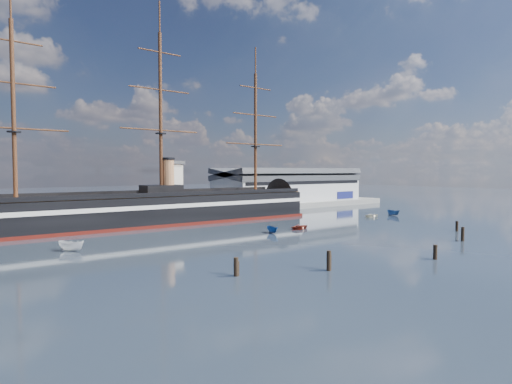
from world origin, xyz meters
TOP-DOWN VIEW (x-y plane):
  - ground at (0.00, 40.00)m, footprint 600.00×600.00m
  - quay at (10.00, 76.00)m, footprint 180.00×18.00m
  - warehouse at (58.00, 80.00)m, footprint 63.00×21.00m
  - quay_tower at (3.00, 73.00)m, footprint 5.00×5.00m
  - warship at (-11.49, 60.00)m, footprint 113.22×20.12m
  - motorboat_a at (-37.79, 34.61)m, footprint 6.09×5.12m
  - motorboat_b at (13.47, 29.42)m, footprint 1.73×3.45m
  - motorboat_c at (3.57, 28.53)m, footprint 5.25×3.04m
  - motorboat_e at (49.07, 34.33)m, footprint 1.45×3.27m
  - motorboat_f at (58.46, 33.31)m, footprint 5.75×2.79m
  - piling_near_left at (-14.12, -3.41)m, footprint 0.64×0.64m
  - piling_near_mid at (4.68, -9.01)m, footprint 0.64×0.64m
  - piling_near_right at (25.81, -3.48)m, footprint 0.64×0.64m
  - piling_far_right at (38.57, 3.78)m, footprint 0.64×0.64m
  - piling_extra at (-26.07, 2.29)m, footprint 0.64×0.64m

SIDE VIEW (x-z plane):
  - ground at x=0.00m, z-range 0.00..0.00m
  - quay at x=10.00m, z-range -1.00..1.00m
  - motorboat_a at x=-37.79m, z-range -1.18..1.18m
  - motorboat_b at x=13.47m, z-range -0.77..0.77m
  - motorboat_c at x=3.57m, z-range -0.99..0.99m
  - motorboat_e at x=49.07m, z-range -0.75..0.75m
  - motorboat_f at x=58.46m, z-range -1.10..1.10m
  - piling_near_left at x=-14.12m, z-range -1.76..1.76m
  - piling_near_mid at x=4.68m, z-range -1.51..1.51m
  - piling_near_right at x=25.81m, z-range -1.76..1.76m
  - piling_far_right at x=38.57m, z-range -1.54..1.54m
  - piling_extra at x=-26.07m, z-range -1.61..1.61m
  - warship at x=-11.49m, z-range -22.93..31.01m
  - warehouse at x=58.00m, z-range 2.18..13.78m
  - quay_tower at x=3.00m, z-range 2.25..17.25m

